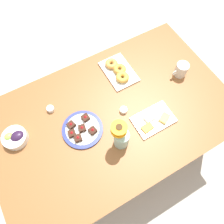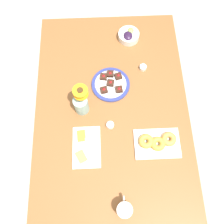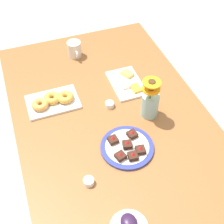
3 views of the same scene
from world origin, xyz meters
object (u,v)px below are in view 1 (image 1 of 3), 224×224
(jam_cup_berry, at_px, (124,110))
(dessert_plate, at_px, (82,129))
(dining_table, at_px, (112,120))
(flower_vase, at_px, (121,138))
(cheese_platter, at_px, (154,120))
(croissant_platter, at_px, (118,71))
(coffee_mug, at_px, (181,70))
(grape_bowl, at_px, (15,137))
(jam_cup_honey, at_px, (51,109))

(jam_cup_berry, bearing_deg, dessert_plate, -3.60)
(dining_table, xyz_separation_m, flower_vase, (0.05, 0.19, 0.17))
(cheese_platter, xyz_separation_m, croissant_platter, (0.01, -0.44, 0.01))
(coffee_mug, distance_m, croissant_platter, 0.44)
(cheese_platter, relative_size, flower_vase, 1.05)
(croissant_platter, height_order, flower_vase, flower_vase)
(dining_table, xyz_separation_m, cheese_platter, (-0.21, 0.17, 0.10))
(grape_bowl, distance_m, dessert_plate, 0.41)
(croissant_platter, distance_m, dessert_plate, 0.50)
(croissant_platter, height_order, jam_cup_berry, croissant_platter)
(dining_table, xyz_separation_m, coffee_mug, (-0.58, -0.04, 0.14))
(dining_table, height_order, coffee_mug, coffee_mug)
(grape_bowl, height_order, flower_vase, flower_vase)
(grape_bowl, xyz_separation_m, cheese_platter, (-0.81, 0.31, -0.02))
(jam_cup_berry, distance_m, dessert_plate, 0.29)
(grape_bowl, bearing_deg, coffee_mug, 174.94)
(coffee_mug, xyz_separation_m, dessert_plate, (0.79, 0.04, -0.04))
(grape_bowl, bearing_deg, flower_vase, 148.46)
(cheese_platter, xyz_separation_m, dessert_plate, (0.43, -0.17, 0.00))
(cheese_platter, bearing_deg, grape_bowl, -21.30)
(cheese_platter, bearing_deg, jam_cup_honey, -36.15)
(croissant_platter, distance_m, jam_cup_berry, 0.31)
(flower_vase, bearing_deg, dessert_plate, -48.91)
(jam_cup_berry, relative_size, dessert_plate, 0.19)
(dining_table, relative_size, jam_cup_berry, 33.33)
(coffee_mug, height_order, croissant_platter, coffee_mug)
(dining_table, height_order, jam_cup_honey, jam_cup_honey)
(coffee_mug, bearing_deg, dessert_plate, 2.78)
(cheese_platter, distance_m, jam_cup_honey, 0.67)
(cheese_platter, bearing_deg, dessert_plate, -21.92)
(cheese_platter, bearing_deg, coffee_mug, -150.19)
(coffee_mug, xyz_separation_m, croissant_platter, (0.37, -0.23, -0.03))
(grape_bowl, height_order, jam_cup_berry, grape_bowl)
(dining_table, distance_m, croissant_platter, 0.35)
(flower_vase, bearing_deg, grape_bowl, -31.54)
(grape_bowl, relative_size, jam_cup_berry, 3.14)
(dessert_plate, distance_m, flower_vase, 0.27)
(jam_cup_honey, xyz_separation_m, dessert_plate, (-0.12, 0.23, -0.00))
(croissant_platter, xyz_separation_m, flower_vase, (0.25, 0.46, 0.07))
(jam_cup_honey, bearing_deg, dining_table, 145.38)
(croissant_platter, height_order, jam_cup_honey, croissant_platter)
(coffee_mug, bearing_deg, jam_cup_honey, -11.60)
(coffee_mug, xyz_separation_m, flower_vase, (0.63, 0.23, 0.04))
(cheese_platter, height_order, croissant_platter, croissant_platter)
(jam_cup_berry, relative_size, flower_vase, 0.19)
(coffee_mug, bearing_deg, flower_vase, 20.41)
(jam_cup_berry, bearing_deg, croissant_platter, -113.89)
(dining_table, relative_size, jam_cup_honey, 33.33)
(croissant_platter, bearing_deg, flower_vase, 61.34)
(cheese_platter, bearing_deg, flower_vase, 4.91)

